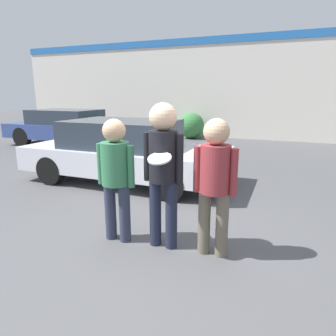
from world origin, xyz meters
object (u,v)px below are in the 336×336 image
Objects in this scene: parked_car_near at (125,151)px; shrub at (191,126)px; parked_car_far at (68,127)px; person_middle_with_frisbee at (163,163)px; person_right at (215,177)px; person_left at (116,170)px.

parked_car_near reaches higher than shrub.
parked_car_near is at bearing -37.46° from parked_car_far.
person_right is at bearing 3.46° from person_middle_with_frisbee.
shrub is (-3.25, 9.41, -0.43)m from person_right.
parked_car_far is at bearing 137.41° from person_middle_with_frisbee.
person_right is 1.47× the size of shrub.
person_left is 0.34× the size of parked_car_far.
parked_car_far is 5.21m from shrub.
person_left is at bearing -174.51° from person_middle_with_frisbee.
person_middle_with_frisbee is at bearing -176.54° from person_right.
person_right reaches higher than person_left.
parked_car_far is at bearing 134.11° from person_left.
shrub is at bearing 101.73° from person_left.
person_middle_with_frisbee reaches higher than parked_car_far.
person_left is 2.90m from parked_car_near.
parked_car_near is 0.94× the size of parked_car_far.
person_right is 9.97m from shrub.
person_right is at bearing -70.95° from shrub.
person_middle_with_frisbee is at bearing 5.49° from person_left.
person_middle_with_frisbee is 0.65m from person_right.
person_right is at bearing 4.48° from person_left.
parked_car_far is at bearing 140.29° from person_right.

